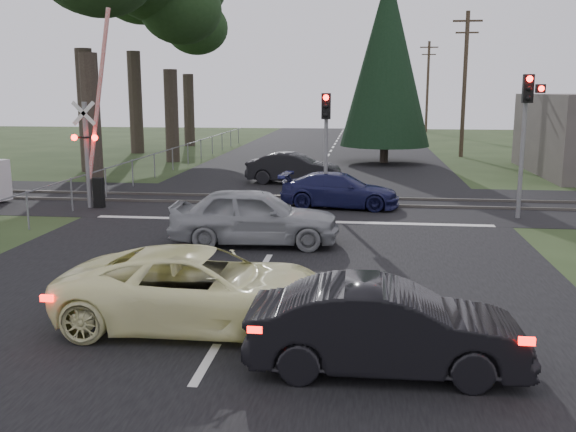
# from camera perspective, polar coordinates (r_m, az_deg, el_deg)

# --- Properties ---
(ground) EXTENTS (120.00, 120.00, 0.00)m
(ground) POSITION_cam_1_polar(r_m,az_deg,el_deg) (13.06, -4.11, -7.67)
(ground) COLOR #253418
(ground) RESTS_ON ground
(road) EXTENTS (14.00, 100.00, 0.01)m
(road) POSITION_cam_1_polar(r_m,az_deg,el_deg) (22.65, 0.68, 0.45)
(road) COLOR black
(road) RESTS_ON ground
(rail_corridor) EXTENTS (120.00, 8.00, 0.01)m
(rail_corridor) POSITION_cam_1_polar(r_m,az_deg,el_deg) (24.61, 1.18, 1.31)
(rail_corridor) COLOR black
(rail_corridor) RESTS_ON ground
(stop_line) EXTENTS (13.00, 0.35, 0.00)m
(stop_line) POSITION_cam_1_polar(r_m,az_deg,el_deg) (20.90, 0.15, -0.44)
(stop_line) COLOR silver
(stop_line) RESTS_ON ground
(rail_near) EXTENTS (120.00, 0.12, 0.10)m
(rail_near) POSITION_cam_1_polar(r_m,az_deg,el_deg) (23.82, 0.99, 1.09)
(rail_near) COLOR #59544C
(rail_near) RESTS_ON ground
(rail_far) EXTENTS (120.00, 0.12, 0.10)m
(rail_far) POSITION_cam_1_polar(r_m,az_deg,el_deg) (25.39, 1.36, 1.71)
(rail_far) COLOR #59544C
(rail_far) RESTS_ON ground
(crossing_signal) EXTENTS (1.62, 0.38, 6.96)m
(crossing_signal) POSITION_cam_1_polar(r_m,az_deg,el_deg) (24.05, -16.95, 5.53)
(crossing_signal) COLOR slate
(crossing_signal) RESTS_ON ground
(traffic_signal_right) EXTENTS (0.68, 0.48, 4.70)m
(traffic_signal_right) POSITION_cam_1_polar(r_m,az_deg,el_deg) (22.23, 20.48, 8.14)
(traffic_signal_right) COLOR slate
(traffic_signal_right) RESTS_ON ground
(traffic_signal_center) EXTENTS (0.32, 0.48, 4.10)m
(traffic_signal_center) POSITION_cam_1_polar(r_m,az_deg,el_deg) (22.90, 3.39, 7.61)
(traffic_signal_center) COLOR slate
(traffic_signal_center) RESTS_ON ground
(utility_pole_mid) EXTENTS (1.80, 0.26, 9.00)m
(utility_pole_mid) POSITION_cam_1_polar(r_m,az_deg,el_deg) (42.58, 15.43, 11.44)
(utility_pole_mid) COLOR #4C3D2D
(utility_pole_mid) RESTS_ON ground
(utility_pole_far) EXTENTS (1.80, 0.26, 9.00)m
(utility_pole_far) POSITION_cam_1_polar(r_m,az_deg,el_deg) (67.41, 12.31, 11.32)
(utility_pole_far) COLOR #4C3D2D
(utility_pole_far) RESTS_ON ground
(euc_tree_e) EXTENTS (6.00, 6.00, 13.20)m
(euc_tree_e) POSITION_cam_1_polar(r_m,az_deg,el_deg) (50.24, -9.04, 17.06)
(euc_tree_e) COLOR #473D33
(euc_tree_e) RESTS_ON ground
(conifer_tree) EXTENTS (5.20, 5.20, 11.00)m
(conifer_tree) POSITION_cam_1_polar(r_m,az_deg,el_deg) (38.19, 8.77, 13.69)
(conifer_tree) COLOR #473D33
(conifer_tree) RESTS_ON ground
(fence_left) EXTENTS (0.10, 36.00, 1.20)m
(fence_left) POSITION_cam_1_polar(r_m,az_deg,el_deg) (36.35, -9.50, 4.34)
(fence_left) COLOR slate
(fence_left) RESTS_ON ground
(cream_coupe) EXTENTS (5.10, 2.41, 1.41)m
(cream_coupe) POSITION_cam_1_polar(r_m,az_deg,el_deg) (11.66, -7.70, -6.44)
(cream_coupe) COLOR #FFFCB6
(cream_coupe) RESTS_ON ground
(dark_hatchback) EXTENTS (4.19, 1.52, 1.37)m
(dark_hatchback) POSITION_cam_1_polar(r_m,az_deg,el_deg) (9.89, 8.68, -9.82)
(dark_hatchback) COLOR black
(dark_hatchback) RESTS_ON ground
(silver_car) EXTENTS (4.74, 2.13, 1.58)m
(silver_car) POSITION_cam_1_polar(r_m,az_deg,el_deg) (17.66, -2.97, -0.03)
(silver_car) COLOR gray
(silver_car) RESTS_ON ground
(blue_sedan) EXTENTS (4.46, 2.18, 1.25)m
(blue_sedan) POSITION_cam_1_polar(r_m,az_deg,el_deg) (23.36, 4.61, 2.28)
(blue_sedan) COLOR #171946
(blue_sedan) RESTS_ON ground
(dark_car_far) EXTENTS (4.37, 1.90, 1.40)m
(dark_car_far) POSITION_cam_1_polar(r_m,az_deg,el_deg) (29.27, 0.51, 4.25)
(dark_car_far) COLOR black
(dark_car_far) RESTS_ON ground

